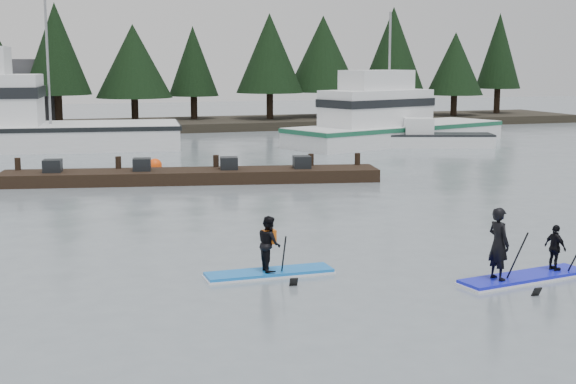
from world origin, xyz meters
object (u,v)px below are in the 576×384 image
object	(u,v)px
fishing_boat_medium	(392,133)
paddleboard_solo	(269,254)
paddleboard_duo	(520,256)
floating_dock	(192,176)

from	to	relation	value
fishing_boat_medium	paddleboard_solo	world-z (taller)	fishing_boat_medium
fishing_boat_medium	paddleboard_duo	size ratio (longest dim) A/B	4.52
fishing_boat_medium	floating_dock	distance (m)	18.49
fishing_boat_medium	floating_dock	size ratio (longest dim) A/B	0.99
fishing_boat_medium	paddleboard_solo	size ratio (longest dim) A/B	5.11
paddleboard_duo	fishing_boat_medium	bearing A→B (deg)	60.89
paddleboard_solo	paddleboard_duo	size ratio (longest dim) A/B	0.89
floating_dock	fishing_boat_medium	bearing A→B (deg)	49.99
fishing_boat_medium	paddleboard_duo	distance (m)	30.32
floating_dock	paddleboard_duo	xyz separation A→B (m)	(4.01, -16.90, 0.31)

